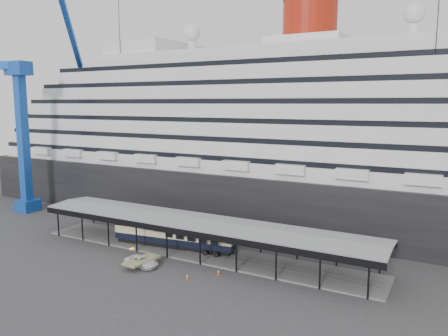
% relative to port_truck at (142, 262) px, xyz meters
% --- Properties ---
extents(ground, '(200.00, 200.00, 0.00)m').
position_rel_port_truck_xyz_m(ground, '(4.01, 3.62, -0.72)').
color(ground, '#353538').
rests_on(ground, ground).
extents(cruise_ship, '(130.00, 30.00, 43.90)m').
position_rel_port_truck_xyz_m(cruise_ship, '(4.06, 35.62, 17.63)').
color(cruise_ship, black).
rests_on(cruise_ship, ground).
extents(platform_canopy, '(56.00, 9.18, 5.30)m').
position_rel_port_truck_xyz_m(platform_canopy, '(4.01, 8.62, 1.65)').
color(platform_canopy, slate).
rests_on(platform_canopy, ground).
extents(crane_blue, '(22.63, 19.19, 47.60)m').
position_rel_port_truck_xyz_m(crane_blue, '(-41.10, 14.24, 19.24)').
color(crane_blue, '#174BB0').
rests_on(crane_blue, ground).
extents(port_truck, '(5.38, 2.93, 1.43)m').
position_rel_port_truck_xyz_m(port_truck, '(0.00, 0.00, 0.00)').
color(port_truck, silver).
rests_on(port_truck, ground).
extents(pullman_carriage, '(20.51, 5.12, 19.97)m').
position_rel_port_truck_xyz_m(pullman_carriage, '(-0.49, 8.62, 1.73)').
color(pullman_carriage, black).
rests_on(pullman_carriage, ground).
extents(traffic_cone_left, '(0.40, 0.40, 0.67)m').
position_rel_port_truck_xyz_m(traffic_cone_left, '(-0.53, 1.95, -0.38)').
color(traffic_cone_left, '#E2470C').
rests_on(traffic_cone_left, ground).
extents(traffic_cone_mid, '(0.45, 0.45, 0.66)m').
position_rel_port_truck_xyz_m(traffic_cone_mid, '(8.08, -0.61, -0.39)').
color(traffic_cone_mid, '#EF570D').
rests_on(traffic_cone_mid, ground).
extents(traffic_cone_right, '(0.46, 0.46, 0.78)m').
position_rel_port_truck_xyz_m(traffic_cone_right, '(11.06, 2.43, -0.33)').
color(traffic_cone_right, '#F4390D').
rests_on(traffic_cone_right, ground).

